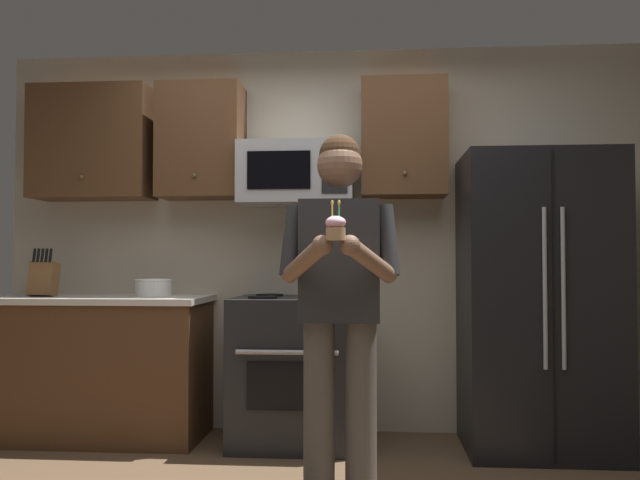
# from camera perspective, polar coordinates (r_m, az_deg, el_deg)

# --- Properties ---
(wall_back) EXTENTS (4.40, 0.10, 2.60)m
(wall_back) POSITION_cam_1_polar(r_m,az_deg,el_deg) (4.62, 0.23, 0.06)
(wall_back) COLOR #B7AD99
(wall_back) RESTS_ON ground
(oven_range) EXTENTS (0.76, 0.70, 0.93)m
(oven_range) POSITION_cam_1_polar(r_m,az_deg,el_deg) (4.30, -2.21, -11.01)
(oven_range) COLOR black
(oven_range) RESTS_ON ground
(microwave) EXTENTS (0.74, 0.41, 0.40)m
(microwave) POSITION_cam_1_polar(r_m,az_deg,el_deg) (4.40, -2.00, 5.65)
(microwave) COLOR #9EA0A5
(refrigerator) EXTENTS (0.90, 0.75, 1.80)m
(refrigerator) POSITION_cam_1_polar(r_m,az_deg,el_deg) (4.30, 18.09, -5.04)
(refrigerator) COLOR black
(refrigerator) RESTS_ON ground
(cabinet_row_upper) EXTENTS (2.78, 0.36, 0.76)m
(cabinet_row_upper) POSITION_cam_1_polar(r_m,az_deg,el_deg) (4.59, -9.15, 8.27)
(cabinet_row_upper) COLOR #4C301C
(counter_left) EXTENTS (1.44, 0.66, 0.92)m
(counter_left) POSITION_cam_1_polar(r_m,az_deg,el_deg) (4.65, -18.55, -10.21)
(counter_left) COLOR #4C301C
(counter_left) RESTS_ON ground
(knife_block) EXTENTS (0.16, 0.15, 0.32)m
(knife_block) POSITION_cam_1_polar(r_m,az_deg,el_deg) (4.70, -22.52, -3.05)
(knife_block) COLOR brown
(knife_block) RESTS_ON counter_left
(bowl_large_white) EXTENTS (0.24, 0.24, 0.11)m
(bowl_large_white) POSITION_cam_1_polar(r_m,az_deg,el_deg) (4.50, -14.01, -3.92)
(bowl_large_white) COLOR white
(bowl_large_white) RESTS_ON counter_left
(person) EXTENTS (0.60, 0.48, 1.76)m
(person) POSITION_cam_1_polar(r_m,az_deg,el_deg) (3.20, 1.69, -4.56)
(person) COLOR #4C4742
(person) RESTS_ON ground
(cupcake) EXTENTS (0.09, 0.09, 0.17)m
(cupcake) POSITION_cam_1_polar(r_m,az_deg,el_deg) (2.87, 1.35, 1.07)
(cupcake) COLOR #A87F56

